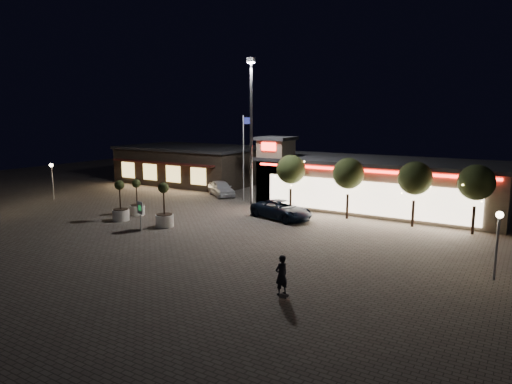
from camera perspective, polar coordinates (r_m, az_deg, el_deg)
The scene contains 19 objects.
ground at distance 32.02m, azimuth -11.33°, elevation -5.14°, with size 90.00×90.00×0.00m, color #62594F.
retail_building at distance 40.57m, azimuth 14.43°, elevation 1.06°, with size 20.40×8.40×6.10m.
restaurant_building at distance 55.55m, azimuth -8.03°, elevation 3.49°, with size 16.40×11.00×4.30m.
floodlight_pole at distance 36.12m, azimuth -0.60°, elevation 7.99°, with size 0.60×0.40×12.38m.
flagpole at distance 42.56m, azimuth -1.47°, elevation 5.19°, with size 0.95×0.10×8.00m.
lamp_post_west at distance 47.71m, azimuth -24.16°, elevation 2.07°, with size 0.36×0.36×3.48m.
lamp_post_east at distance 25.25m, azimuth 28.01°, elevation -4.40°, with size 0.36×0.36×3.48m.
string_tree_a at distance 38.00m, azimuth 4.38°, elevation 2.82°, with size 2.42×2.42×4.79m.
string_tree_b at distance 36.01m, azimuth 11.48°, elevation 2.27°, with size 2.42×2.42×4.79m.
string_tree_c at distance 34.64m, azimuth 19.26°, elevation 1.63°, with size 2.42×2.42×4.79m.
string_tree_d at distance 34.03m, azimuth 25.84°, elevation 1.06°, with size 2.42×2.42×4.79m.
pickup_truck at distance 35.71m, azimuth 3.20°, elevation -2.23°, with size 2.41×5.22×1.45m, color black.
white_sedan at distance 45.79m, azimuth -4.38°, elevation 0.47°, with size 1.80×4.48×1.52m, color silver.
pedestrian at distance 21.01m, azimuth 3.20°, elevation -10.31°, with size 0.68×0.44×1.86m, color black.
dog at distance 20.58m, azimuth 3.60°, elevation -12.82°, with size 0.45×0.19×0.24m.
planter_left at distance 38.21m, azimuth -14.64°, elevation -1.46°, with size 1.20×1.20×2.94m.
planter_mid at distance 36.58m, azimuth -16.58°, elevation -1.94°, with size 1.28×1.28×3.14m.
planter_right at distance 33.79m, azimuth -11.39°, elevation -2.61°, with size 1.33×1.33×3.26m.
valet_sign at distance 33.05m, azimuth -14.28°, elevation -2.23°, with size 0.67×0.25×2.05m.
Camera 1 is at (21.21, -22.57, 8.14)m, focal length 32.00 mm.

